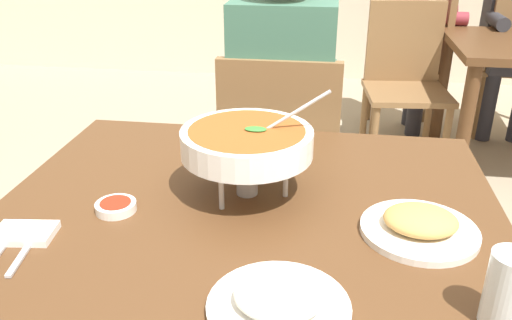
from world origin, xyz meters
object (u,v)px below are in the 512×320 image
at_px(chair_diner_main, 280,156).
at_px(drink_glass, 507,293).
at_px(sauce_dish, 116,206).
at_px(patron_bg_left, 411,17).
at_px(chair_bg_left, 421,56).
at_px(rice_plate, 279,301).
at_px(appetizer_plate, 420,225).
at_px(curry_bowl, 247,143).
at_px(dining_table_main, 247,247).
at_px(diner_main, 282,93).
at_px(chair_bg_corner, 405,75).

bearing_deg(chair_diner_main, drink_glass, -66.74).
distance_m(sauce_dish, patron_bg_left, 2.69).
height_order(drink_glass, chair_bg_left, chair_bg_left).
bearing_deg(sauce_dish, rice_plate, -35.08).
relative_size(rice_plate, appetizer_plate, 1.00).
height_order(chair_diner_main, rice_plate, chair_diner_main).
distance_m(curry_bowl, drink_glass, 0.61).
bearing_deg(dining_table_main, diner_main, 90.00).
xyz_separation_m(dining_table_main, diner_main, (0.00, 0.81, 0.12)).
height_order(diner_main, drink_glass, diner_main).
xyz_separation_m(rice_plate, appetizer_plate, (0.26, 0.28, 0.00)).
relative_size(curry_bowl, drink_glass, 2.56).
xyz_separation_m(curry_bowl, chair_bg_corner, (0.59, 1.91, -0.35)).
bearing_deg(diner_main, sauce_dish, -108.23).
height_order(appetizer_plate, chair_bg_corner, chair_bg_corner).
distance_m(curry_bowl, patron_bg_left, 2.49).
distance_m(appetizer_plate, chair_bg_corner, 2.05).
bearing_deg(chair_bg_left, chair_bg_corner, -108.09).
xyz_separation_m(diner_main, patron_bg_left, (0.64, 1.66, 0.00)).
bearing_deg(diner_main, rice_plate, -84.59).
xyz_separation_m(diner_main, chair_bg_left, (0.73, 1.63, -0.24)).
relative_size(dining_table_main, chair_bg_left, 1.26).
bearing_deg(appetizer_plate, chair_bg_left, 81.75).
relative_size(rice_plate, chair_bg_left, 0.27).
xyz_separation_m(diner_main, appetizer_plate, (0.37, -0.86, 0.00)).
relative_size(diner_main, rice_plate, 5.46).
relative_size(chair_diner_main, diner_main, 0.69).
height_order(drink_glass, patron_bg_left, patron_bg_left).
distance_m(chair_diner_main, appetizer_plate, 0.94).
bearing_deg(rice_plate, appetizer_plate, 46.61).
bearing_deg(chair_bg_left, drink_glass, -95.55).
bearing_deg(dining_table_main, rice_plate, -71.87).
relative_size(curry_bowl, patron_bg_left, 0.25).
xyz_separation_m(chair_diner_main, sauce_dish, (-0.28, -0.83, 0.23)).
bearing_deg(dining_table_main, drink_glass, -33.25).
relative_size(dining_table_main, appetizer_plate, 4.74).
relative_size(diner_main, patron_bg_left, 1.00).
bearing_deg(rice_plate, chair_diner_main, 95.57).
relative_size(chair_diner_main, appetizer_plate, 3.75).
bearing_deg(appetizer_plate, chair_diner_main, 114.01).
bearing_deg(diner_main, drink_glass, -67.35).
bearing_deg(dining_table_main, patron_bg_left, 75.42).
bearing_deg(patron_bg_left, rice_plate, -100.82).
bearing_deg(appetizer_plate, sauce_dish, -179.91).
relative_size(drink_glass, chair_bg_corner, 0.14).
bearing_deg(appetizer_plate, dining_table_main, 171.85).
relative_size(diner_main, chair_bg_corner, 1.46).
bearing_deg(diner_main, appetizer_plate, -66.81).
xyz_separation_m(drink_glass, patron_bg_left, (0.18, 2.77, -0.04)).
bearing_deg(patron_bg_left, appetizer_plate, -96.19).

